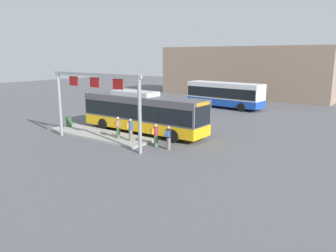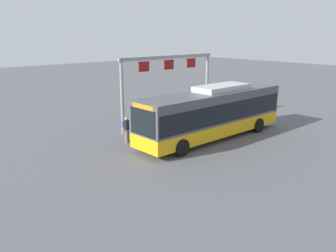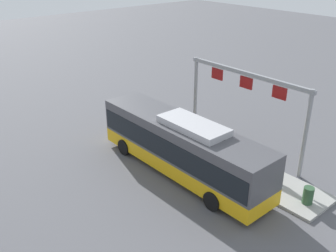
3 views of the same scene
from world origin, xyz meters
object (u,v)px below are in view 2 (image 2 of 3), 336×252
person_waiting_far (178,115)px  person_waiting_mid (165,118)px  person_boarding (126,129)px  person_waiting_near (141,126)px  bus_main (213,111)px  trash_bin (239,109)px

person_waiting_far → person_waiting_mid: bearing=-95.1°
person_boarding → person_waiting_near: bearing=76.6°
person_waiting_near → person_waiting_mid: (-2.21, -0.21, 0.16)m
bus_main → person_waiting_mid: (1.44, -3.13, -0.76)m
person_boarding → person_waiting_mid: size_ratio=1.00×
person_boarding → person_waiting_far: bearing=79.7°
person_boarding → person_waiting_mid: person_waiting_mid is taller
person_waiting_near → person_waiting_far: size_ratio=1.00×
person_waiting_near → person_waiting_mid: size_ratio=1.00×
trash_bin → bus_main: bearing=22.5°
person_waiting_near → bus_main: bearing=83.9°
bus_main → person_waiting_far: bus_main is taller
bus_main → person_waiting_far: (0.16, -3.13, -0.76)m
person_waiting_near → trash_bin: bearing=121.0°
person_waiting_mid → trash_bin: size_ratio=1.86×
person_waiting_mid → person_waiting_far: 1.28m
person_waiting_near → person_waiting_mid: bearing=127.9°
person_waiting_far → trash_bin: size_ratio=1.86×
person_boarding → person_waiting_near: size_ratio=1.00×
person_waiting_near → trash_bin: person_waiting_near is taller
bus_main → person_waiting_mid: 3.53m
bus_main → person_boarding: bearing=-31.7°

